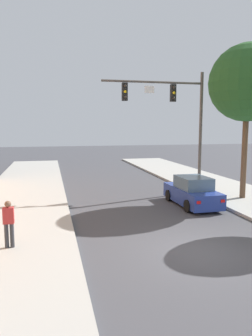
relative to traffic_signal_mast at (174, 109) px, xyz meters
name	(u,v)px	position (x,y,z in m)	size (l,w,h in m)	color
ground_plane	(197,252)	(-2.77, -9.37, -5.34)	(120.00, 120.00, 0.00)	#424247
traffic_signal_mast	(174,109)	(0.00, 0.00, 0.00)	(6.51, 0.38, 7.50)	#514C47
car_lead_blue	(192,192)	(-0.16, -3.25, -4.62)	(1.87, 4.26, 1.60)	navy
pedestrian_sidewalk_left_walker	(9,222)	(-9.06, -7.88, -4.28)	(0.36, 0.22, 1.64)	#333338
street_tree_second	(248,83)	(3.26, -2.74, 1.34)	(4.33, 4.33, 8.72)	brown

